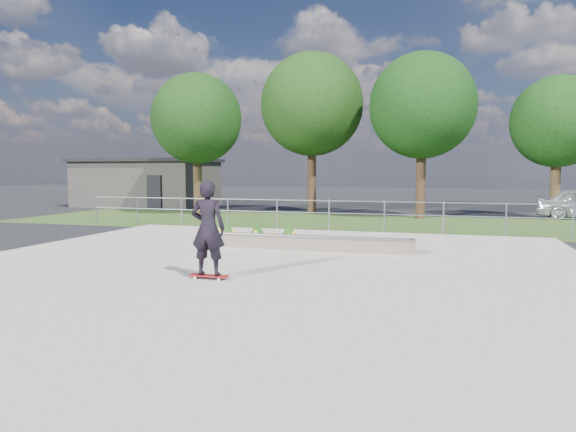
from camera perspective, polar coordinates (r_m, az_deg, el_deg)
The scene contains 12 objects.
ground at distance 11.70m, azimuth -3.03°, elevation -5.97°, with size 120.00×120.00×0.00m, color black.
grass_verge at distance 22.28m, azimuth 6.43°, elevation -0.74°, with size 30.00×8.00×0.02m, color #2F4A1D.
concrete_slab at distance 11.70m, azimuth -3.03°, elevation -5.82°, with size 15.00×15.00×0.06m, color #A5A192.
fence at distance 18.78m, azimuth 4.59°, elevation 0.54°, with size 20.06×0.06×1.20m.
building at distance 33.90m, azimuth -15.35°, elevation 3.62°, with size 8.40×5.40×3.00m.
tree_far_left at distance 26.74m, azimuth -10.11°, elevation 10.57°, with size 4.55×4.55×7.15m.
tree_mid_left at distance 26.81m, azimuth 2.68°, elevation 12.24°, with size 5.25×5.25×8.25m.
tree_mid_right at distance 25.03m, azimuth 14.70°, elevation 11.74°, with size 4.90×4.90×7.70m.
tree_far_right at distance 26.93m, azimuth 27.80°, elevation 9.23°, with size 4.20×4.20×6.60m.
grind_ledge at distance 14.16m, azimuth 1.71°, elevation -2.96°, with size 6.00×0.44×0.43m.
planter_bed at distance 15.46m, azimuth -3.68°, elevation -2.37°, with size 3.00×1.20×0.61m.
skateboarder at distance 10.35m, azimuth -8.88°, elevation -1.37°, with size 0.80×0.51×1.99m.
Camera 1 is at (3.83, -10.83, 2.22)m, focal length 32.00 mm.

